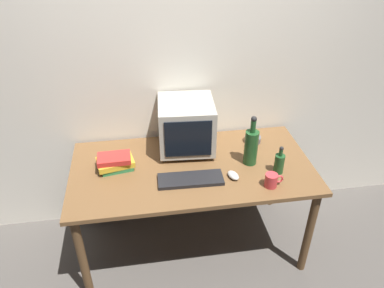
{
  "coord_description": "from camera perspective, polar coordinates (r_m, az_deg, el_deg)",
  "views": [
    {
      "loc": [
        -0.31,
        -2.01,
        2.27
      ],
      "look_at": [
        0.0,
        0.0,
        0.94
      ],
      "focal_mm": 34.87,
      "sensor_mm": 36.0,
      "label": 1
    }
  ],
  "objects": [
    {
      "name": "bottle_tall",
      "position": [
        2.53,
        9.04,
        -0.3
      ],
      "size": [
        0.09,
        0.09,
        0.36
      ],
      "color": "#1E4C23",
      "rests_on": "desk"
    },
    {
      "name": "crt_monitor",
      "position": [
        2.62,
        -0.9,
        2.85
      ],
      "size": [
        0.41,
        0.41,
        0.37
      ],
      "color": "#B2AD9E",
      "rests_on": "desk"
    },
    {
      "name": "keyboard",
      "position": [
        2.41,
        -0.22,
        -5.43
      ],
      "size": [
        0.42,
        0.16,
        0.02
      ],
      "primitive_type": "cube",
      "rotation": [
        0.0,
        0.0,
        -0.03
      ],
      "color": "black",
      "rests_on": "desk"
    },
    {
      "name": "desk",
      "position": [
        2.59,
        0.0,
        -4.89
      ],
      "size": [
        1.64,
        0.83,
        0.76
      ],
      "color": "brown",
      "rests_on": "ground"
    },
    {
      "name": "book_stack",
      "position": [
        2.54,
        -11.65,
        -2.71
      ],
      "size": [
        0.26,
        0.2,
        0.1
      ],
      "color": "#33894C",
      "rests_on": "desk"
    },
    {
      "name": "ground_plane",
      "position": [
        3.05,
        0.0,
        -14.88
      ],
      "size": [
        6.0,
        6.0,
        0.0
      ],
      "primitive_type": "plane",
      "color": "#56514C"
    },
    {
      "name": "back_wall",
      "position": [
        2.71,
        -1.57,
        11.03
      ],
      "size": [
        4.0,
        0.08,
        2.5
      ],
      "primitive_type": "cube",
      "color": "silver",
      "rests_on": "ground"
    },
    {
      "name": "cd_spindle",
      "position": [
        2.82,
        9.25,
        0.75
      ],
      "size": [
        0.12,
        0.12,
        0.04
      ],
      "primitive_type": "cylinder",
      "color": "#595B66",
      "rests_on": "desk"
    },
    {
      "name": "mug",
      "position": [
        2.4,
        12.08,
        -5.45
      ],
      "size": [
        0.12,
        0.08,
        0.09
      ],
      "color": "#CC383D",
      "rests_on": "desk"
    },
    {
      "name": "bottle_short",
      "position": [
        2.51,
        13.21,
        -2.82
      ],
      "size": [
        0.07,
        0.07,
        0.2
      ],
      "color": "#1E4C23",
      "rests_on": "desk"
    },
    {
      "name": "computer_mouse",
      "position": [
        2.45,
        6.33,
        -4.78
      ],
      "size": [
        0.09,
        0.11,
        0.04
      ],
      "primitive_type": "ellipsoid",
      "rotation": [
        0.0,
        0.0,
        0.32
      ],
      "color": "beige",
      "rests_on": "desk"
    }
  ]
}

